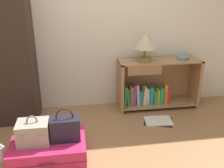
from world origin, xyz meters
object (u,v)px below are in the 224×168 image
(bottle, at_px, (1,154))
(open_book_on_floor, at_px, (158,121))
(table_lamp, at_px, (145,42))
(bookshelf, at_px, (155,85))
(suitcase_large, at_px, (49,149))
(bowl, at_px, (182,58))
(train_case, at_px, (33,132))
(handbag, at_px, (65,128))

(bottle, distance_m, open_book_on_floor, 1.85)
(table_lamp, height_order, open_book_on_floor, table_lamp)
(table_lamp, xyz_separation_m, open_book_on_floor, (0.10, -0.41, -0.93))
(bookshelf, xyz_separation_m, table_lamp, (-0.18, -0.03, 0.62))
(bookshelf, relative_size, suitcase_large, 1.52)
(table_lamp, relative_size, suitcase_large, 0.52)
(suitcase_large, bearing_deg, bookshelf, 34.88)
(bowl, height_order, train_case, bowl)
(bowl, bearing_deg, open_book_on_floor, -136.06)
(bookshelf, xyz_separation_m, bowl, (0.36, -0.03, 0.38))
(suitcase_large, bearing_deg, table_lamp, 37.67)
(suitcase_large, height_order, open_book_on_floor, suitcase_large)
(bookshelf, bearing_deg, bottle, -152.32)
(bookshelf, height_order, train_case, bookshelf)
(bookshelf, height_order, handbag, bookshelf)
(bowl, bearing_deg, handbag, -148.93)
(bottle, bearing_deg, bookshelf, 27.68)
(train_case, bearing_deg, bookshelf, 33.01)
(bookshelf, relative_size, bottle, 5.82)
(table_lamp, relative_size, bottle, 1.99)
(table_lamp, relative_size, bowl, 2.35)
(suitcase_large, distance_m, open_book_on_floor, 1.42)
(table_lamp, xyz_separation_m, handbag, (-1.04, -0.94, -0.62))
(bowl, distance_m, suitcase_large, 2.08)
(train_case, relative_size, handbag, 0.88)
(table_lamp, xyz_separation_m, train_case, (-1.34, -0.95, -0.63))
(bookshelf, xyz_separation_m, suitcase_large, (-1.40, -0.97, -0.22))
(suitcase_large, bearing_deg, bottle, 179.60)
(train_case, bearing_deg, table_lamp, 35.43)
(bookshelf, height_order, suitcase_large, bookshelf)
(bowl, bearing_deg, suitcase_large, -151.64)
(suitcase_large, xyz_separation_m, open_book_on_floor, (1.32, 0.53, -0.09))
(bookshelf, bearing_deg, table_lamp, -169.62)
(table_lamp, relative_size, open_book_on_floor, 0.91)
(bottle, relative_size, open_book_on_floor, 0.45)
(handbag, distance_m, open_book_on_floor, 1.30)
(bowl, xyz_separation_m, suitcase_large, (-1.75, -0.95, -0.61))
(suitcase_large, relative_size, train_case, 2.47)
(suitcase_large, xyz_separation_m, train_case, (-0.12, -0.02, 0.21))
(handbag, height_order, bottle, handbag)
(bottle, bearing_deg, open_book_on_floor, 16.50)
(table_lamp, height_order, handbag, table_lamp)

